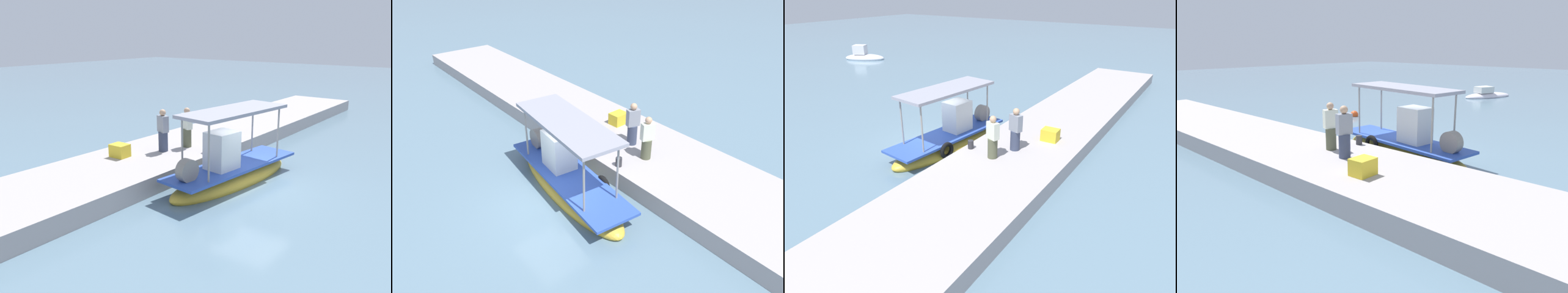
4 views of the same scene
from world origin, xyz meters
The scene contains 8 objects.
ground_plane centered at (0.00, 0.00, 0.00)m, with size 120.00×120.00×0.00m, color slate.
dock_quay centered at (0.00, -4.30, 0.34)m, with size 36.00×4.18×0.69m, color #ADA5A4.
main_fishing_boat centered at (0.21, -0.80, 0.49)m, with size 6.51×2.35×3.16m.
fisherman_near_bollard centered at (0.28, -4.11, 1.49)m, with size 0.49×0.56×1.78m.
fisherman_by_crate centered at (-0.85, -3.74, 1.47)m, with size 0.49×0.55×1.73m.
mooring_bollard centered at (-0.62, -2.54, 0.86)m, with size 0.24×0.24×0.35m, color #2D2D33.
cargo_crate centered at (1.97, -4.93, 0.95)m, with size 0.70×0.56×0.52m, color yellow.
moored_boat_near centered at (12.35, 19.63, 0.28)m, with size 3.30×4.22×1.66m.
Camera 3 is at (-11.58, -10.27, 6.86)m, focal length 32.76 mm.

